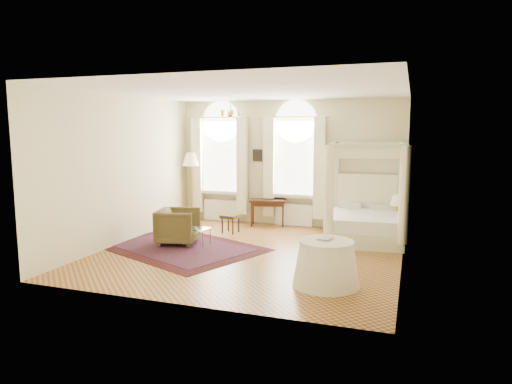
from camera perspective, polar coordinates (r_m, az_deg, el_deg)
ground at (r=9.54m, az=-0.76°, el=-7.57°), size 6.00×6.00×0.00m
room_walls at (r=9.22m, az=-0.78°, el=4.38°), size 6.00×6.00×6.00m
window_left at (r=12.62m, az=-4.48°, el=3.03°), size 1.62×0.27×3.29m
window_right at (r=11.94m, az=4.82°, el=2.76°), size 1.62×0.27×3.29m
chandelier at (r=10.65m, az=-3.19°, el=9.81°), size 0.51×0.45×0.50m
wall_pictures at (r=12.03m, az=4.43°, el=4.73°), size 2.54×0.03×0.39m
canopy_bed at (r=10.77m, az=13.51°, el=-3.22°), size 1.86×2.21×2.25m
nightstand at (r=11.42m, az=16.59°, el=-3.96°), size 0.44×0.41×0.54m
nightstand_lamp at (r=11.36m, az=17.17°, el=-1.13°), size 0.31×0.31×0.45m
writing_desk at (r=12.07m, az=1.48°, el=-1.41°), size 1.02×0.69×0.70m
laptop at (r=12.05m, az=1.56°, el=-0.88°), size 0.31×0.21×0.02m
stool at (r=11.26m, az=-3.21°, el=-3.23°), size 0.44×0.44×0.45m
armchair at (r=10.32m, az=-9.72°, el=-4.25°), size 1.04×1.02×0.79m
coffee_table at (r=10.15m, az=-7.41°, el=-4.69°), size 0.59×0.44×0.38m
floor_lamp at (r=12.79m, az=-8.09°, el=3.63°), size 0.49×0.49×1.90m
oriental_rug at (r=10.07m, az=-9.43°, el=-6.81°), size 4.05×3.54×0.01m
side_table at (r=7.59m, az=8.77°, el=-8.82°), size 1.10×1.10×0.75m
book at (r=7.63m, az=7.89°, el=-5.68°), size 0.24×0.30×0.03m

